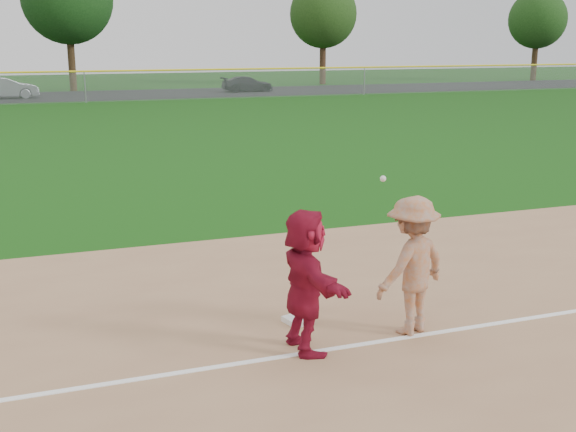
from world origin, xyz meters
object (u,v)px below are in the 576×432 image
object	(u,v)px
car_right	(247,84)
car_mid	(4,88)
base_runner	(306,281)
first_base	(298,320)

from	to	relation	value
car_right	car_mid	bearing A→B (deg)	93.31
car_mid	car_right	size ratio (longest dim) A/B	1.10
base_runner	first_base	bearing A→B (deg)	-14.32
car_mid	base_runner	bearing A→B (deg)	176.08
first_base	base_runner	distance (m)	1.32
first_base	car_mid	bearing A→B (deg)	96.04
car_mid	first_base	bearing A→B (deg)	176.50
first_base	base_runner	size ratio (longest dim) A/B	0.19
first_base	car_mid	world-z (taller)	car_mid
first_base	car_mid	distance (m)	45.03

